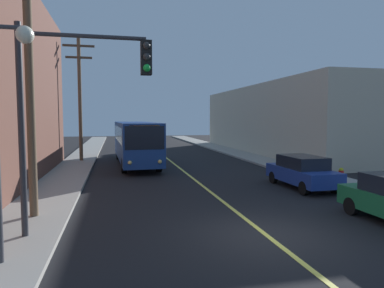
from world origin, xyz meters
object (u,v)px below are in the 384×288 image
object	(u,v)px
utility_pole_mid	(80,94)
street_lamp_left	(5,108)
utility_pole_near	(28,24)
parked_car_blue	(302,171)
traffic_signal_left_corner	(78,90)
fire_hydrant	(341,176)
city_bus	(135,140)

from	to	relation	value
utility_pole_mid	street_lamp_left	size ratio (longest dim) A/B	1.75
utility_pole_near	parked_car_blue	bearing A→B (deg)	13.95
traffic_signal_left_corner	street_lamp_left	xyz separation A→B (m)	(-1.42, -1.83, -0.56)
utility_pole_near	street_lamp_left	world-z (taller)	utility_pole_near
traffic_signal_left_corner	utility_pole_mid	bearing A→B (deg)	95.24
traffic_signal_left_corner	fire_hydrant	size ratio (longest dim) A/B	7.14
street_lamp_left	fire_hydrant	bearing A→B (deg)	26.15
city_bus	parked_car_blue	size ratio (longest dim) A/B	2.76
utility_pole_near	fire_hydrant	size ratio (longest dim) A/B	14.18
parked_car_blue	fire_hydrant	size ratio (longest dim) A/B	5.28
utility_pole_mid	traffic_signal_left_corner	distance (m)	18.24
street_lamp_left	traffic_signal_left_corner	bearing A→B (deg)	52.21
utility_pole_mid	fire_hydrant	bearing A→B (deg)	-43.55
utility_pole_mid	traffic_signal_left_corner	size ratio (longest dim) A/B	1.60
city_bus	utility_pole_mid	bearing A→B (deg)	152.92
utility_pole_mid	traffic_signal_left_corner	world-z (taller)	utility_pole_mid
parked_car_blue	utility_pole_mid	world-z (taller)	utility_pole_mid
traffic_signal_left_corner	parked_car_blue	bearing A→B (deg)	26.59
traffic_signal_left_corner	street_lamp_left	size ratio (longest dim) A/B	1.09
fire_hydrant	utility_pole_near	bearing A→B (deg)	-168.86
utility_pole_mid	street_lamp_left	world-z (taller)	utility_pole_mid
utility_pole_near	traffic_signal_left_corner	size ratio (longest dim) A/B	1.98
parked_car_blue	city_bus	bearing A→B (deg)	125.17
parked_car_blue	utility_pole_near	xyz separation A→B (m)	(-11.93, -2.96, 5.79)
utility_pole_mid	fire_hydrant	xyz separation A→B (m)	(13.92, -13.24, -4.86)
street_lamp_left	utility_pole_near	bearing A→B (deg)	94.83
city_bus	utility_pole_mid	distance (m)	5.91
city_bus	utility_pole_near	distance (m)	15.28
city_bus	utility_pole_mid	size ratio (longest dim) A/B	1.27
city_bus	traffic_signal_left_corner	xyz separation A→B (m)	(-2.49, -16.00, 2.49)
city_bus	utility_pole_near	bearing A→B (deg)	-107.00
traffic_signal_left_corner	fire_hydrant	bearing A→B (deg)	21.73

